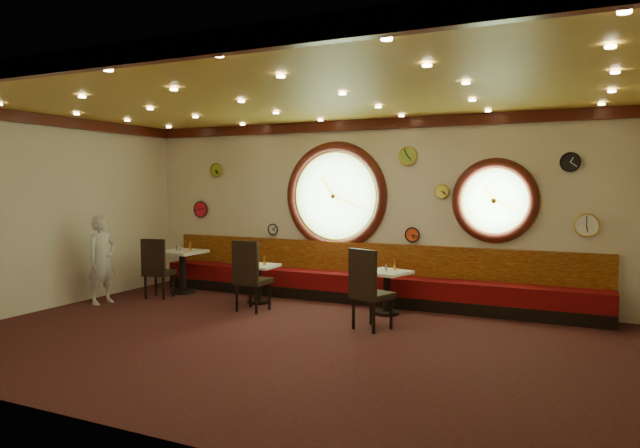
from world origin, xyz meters
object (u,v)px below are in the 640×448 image
at_px(chair_b, 249,271).
at_px(condiment_a_salt, 176,248).
at_px(waiter, 102,260).
at_px(table_a, 182,266).
at_px(table_c, 387,287).
at_px(condiment_a_bottle, 190,246).
at_px(condiment_b_salt, 257,261).
at_px(condiment_b_bottle, 264,260).
at_px(condiment_c_salt, 386,267).
at_px(condiment_b_pepper, 255,263).
at_px(condiment_c_pepper, 386,268).
at_px(chair_a, 156,264).
at_px(condiment_c_bottle, 395,265).
at_px(condiment_a_pepper, 180,248).
at_px(table_b, 258,279).
at_px(chair_c, 368,284).

relative_size(chair_b, condiment_a_salt, 8.14).
bearing_deg(condiment_a_salt, waiter, -109.26).
bearing_deg(chair_b, table_a, 160.64).
bearing_deg(table_c, condiment_a_bottle, 178.12).
distance_m(condiment_b_salt, waiter, 2.66).
relative_size(condiment_a_salt, condiment_b_bottle, 0.55).
bearing_deg(waiter, condiment_b_salt, -55.33).
height_order(table_c, condiment_c_salt, condiment_c_salt).
bearing_deg(condiment_b_pepper, condiment_c_pepper, 2.96).
height_order(chair_a, condiment_c_salt, chair_a).
distance_m(condiment_a_salt, waiter, 1.46).
relative_size(condiment_b_salt, condiment_c_bottle, 0.51).
bearing_deg(condiment_c_pepper, condiment_a_pepper, 178.48).
relative_size(condiment_c_salt, condiment_c_bottle, 0.54).
bearing_deg(condiment_a_salt, chair_b, -21.32).
distance_m(table_b, condiment_a_salt, 1.99).
distance_m(condiment_c_salt, condiment_a_pepper, 4.10).
xyz_separation_m(table_c, condiment_a_pepper, (-4.13, 0.04, 0.43)).
bearing_deg(table_a, condiment_a_salt, -179.97).
xyz_separation_m(chair_a, condiment_b_bottle, (1.97, 0.49, 0.13)).
bearing_deg(table_c, condiment_b_pepper, -175.30).
xyz_separation_m(chair_c, condiment_b_bottle, (-2.25, 0.95, 0.09)).
distance_m(chair_c, condiment_b_bottle, 2.45).
bearing_deg(chair_b, condiment_c_salt, 25.20).
xyz_separation_m(table_b, chair_c, (2.37, -0.93, 0.24)).
xyz_separation_m(chair_b, condiment_c_bottle, (2.16, 0.91, 0.12)).
bearing_deg(condiment_b_bottle, condiment_c_pepper, 1.06).
bearing_deg(condiment_a_bottle, condiment_b_pepper, -11.18).
height_order(condiment_c_pepper, condiment_b_bottle, condiment_b_bottle).
relative_size(table_b, condiment_a_salt, 7.58).
distance_m(condiment_c_salt, condiment_a_bottle, 3.93).
xyz_separation_m(condiment_b_salt, condiment_a_bottle, (-1.58, 0.18, 0.18)).
bearing_deg(table_c, condiment_b_salt, -178.80).
xyz_separation_m(condiment_c_pepper, condiment_a_bottle, (-3.97, 0.20, 0.15)).
relative_size(condiment_a_salt, condiment_b_salt, 1.00).
bearing_deg(condiment_b_pepper, condiment_a_bottle, 168.82).
xyz_separation_m(table_a, chair_b, (2.03, -0.85, 0.15)).
height_order(chair_a, chair_c, chair_c).
bearing_deg(condiment_a_pepper, condiment_c_pepper, -1.52).
bearing_deg(chair_c, condiment_a_bottle, -175.53).
bearing_deg(condiment_a_pepper, condiment_b_pepper, -7.32).
height_order(condiment_b_bottle, waiter, waiter).
height_order(table_b, condiment_a_bottle, condiment_a_bottle).
relative_size(condiment_c_salt, condiment_a_pepper, 0.83).
xyz_separation_m(condiment_a_salt, condiment_a_bottle, (0.28, 0.07, 0.04)).
relative_size(condiment_a_salt, waiter, 0.06).
height_order(chair_c, condiment_c_salt, chair_c).
xyz_separation_m(condiment_c_salt, condiment_c_bottle, (0.12, 0.09, 0.04)).
height_order(condiment_c_salt, condiment_a_pepper, condiment_a_pepper).
xyz_separation_m(condiment_a_salt, waiter, (-0.48, -1.38, -0.09)).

